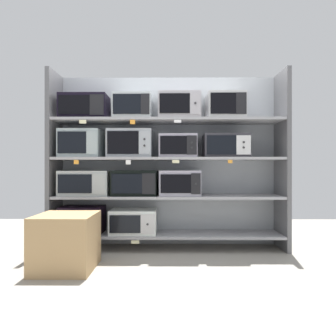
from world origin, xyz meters
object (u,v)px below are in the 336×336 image
microwave_11 (179,107)px  microwave_8 (225,146)px  shipping_carton (66,242)px  microwave_0 (82,220)px  microwave_4 (180,183)px  microwave_9 (85,108)px  microwave_2 (86,183)px  microwave_10 (133,108)px  microwave_1 (134,221)px  microwave_6 (130,144)px  microwave_12 (225,107)px  microwave_3 (135,183)px  microwave_7 (178,146)px  microwave_5 (82,144)px

microwave_11 → microwave_8: bearing=-0.0°
microwave_8 → shipping_carton: (-1.64, -0.72, -0.96)m
microwave_8 → shipping_carton: size_ratio=0.98×
microwave_0 → microwave_4: size_ratio=1.03×
microwave_11 → microwave_9: bearing=180.0°
microwave_2 → shipping_carton: microwave_2 is taller
microwave_0 → microwave_8: microwave_8 is taller
microwave_9 → microwave_10: microwave_9 is taller
microwave_1 → microwave_6: size_ratio=1.05×
microwave_12 → microwave_2: bearing=180.0°
microwave_0 → microwave_10: 1.46m
microwave_6 → microwave_10: bearing=0.1°
microwave_0 → microwave_4: 1.24m
microwave_1 → microwave_3: bearing=-0.5°
microwave_3 → microwave_10: (-0.02, -0.00, 0.90)m
microwave_2 → microwave_4: bearing=0.0°
microwave_4 → microwave_10: microwave_10 is taller
microwave_0 → shipping_carton: size_ratio=0.92×
microwave_0 → microwave_8: (1.70, -0.00, 0.88)m
microwave_0 → microwave_3: bearing=0.0°
microwave_7 → microwave_6: bearing=-180.0°
microwave_4 → shipping_carton: microwave_4 is taller
microwave_7 → microwave_9: size_ratio=0.80×
microwave_9 → microwave_10: size_ratio=1.26×
microwave_6 → shipping_carton: (-0.51, -0.72, -0.99)m
microwave_3 → microwave_12: 1.40m
microwave_5 → shipping_carton: microwave_5 is taller
microwave_7 → microwave_8: (0.57, -0.00, 0.00)m
microwave_4 → microwave_10: 1.05m
microwave_4 → microwave_12: bearing=-0.0°
microwave_2 → microwave_5: microwave_5 is taller
microwave_10 → microwave_1: bearing=2.4°
microwave_6 → microwave_7: microwave_6 is taller
microwave_4 → microwave_3: bearing=-180.0°
microwave_9 → microwave_12: bearing=-0.0°
microwave_9 → microwave_7: bearing=-0.0°
microwave_1 → microwave_6: (-0.04, -0.00, 0.92)m
microwave_9 → microwave_1: bearing=0.0°
microwave_3 → microwave_10: size_ratio=1.21×
microwave_6 → microwave_2: bearing=180.0°
microwave_7 → microwave_11: size_ratio=0.90×
microwave_3 → microwave_4: size_ratio=1.10×
microwave_0 → microwave_9: 1.34m
microwave_2 → microwave_8: 1.72m
microwave_6 → microwave_9: 0.69m
microwave_8 → microwave_6: bearing=-180.0°
microwave_12 → microwave_6: bearing=-180.0°
microwave_11 → microwave_12: 0.54m
microwave_3 → microwave_2: bearing=180.0°
microwave_2 → microwave_7: microwave_7 is taller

